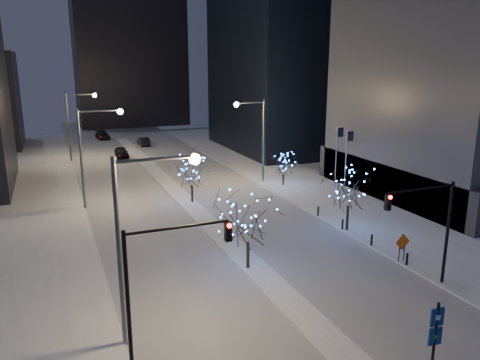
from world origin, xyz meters
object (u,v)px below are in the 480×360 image
street_lamp_w_near (139,224)px  street_lamp_w_far (75,117)px  holiday_tree_plaza_far (284,164)px  holiday_tree_median_near (248,219)px  traffic_signal_west (160,271)px  car_near (121,152)px  street_lamp_east (257,130)px  holiday_tree_median_far (192,173)px  wayfinding_sign (436,332)px  construction_sign (402,245)px  traffic_signal_east (431,219)px  car_mid (144,141)px  car_far (103,135)px  holiday_tree_plaza_near (349,189)px  street_lamp_w_mid (91,144)px

street_lamp_w_near → street_lamp_w_far: same height
holiday_tree_plaza_far → holiday_tree_median_near: bearing=-123.6°
traffic_signal_west → car_near: (5.79, 52.18, -3.97)m
street_lamp_east → holiday_tree_median_far: (-9.58, -5.05, -3.20)m
wayfinding_sign → construction_sign: wayfinding_sign is taller
holiday_tree_median_near → holiday_tree_plaza_far: (12.88, 19.40, -1.06)m
street_lamp_east → traffic_signal_east: (-1.14, -29.00, -1.69)m
traffic_signal_east → holiday_tree_median_near: (-9.44, 6.96, -1.00)m
traffic_signal_west → holiday_tree_plaza_far: 34.44m
car_mid → holiday_tree_median_far: holiday_tree_median_far is taller
car_far → holiday_tree_median_far: holiday_tree_median_far is taller
street_lamp_w_far → holiday_tree_plaza_far: bearing=-49.1°
traffic_signal_east → holiday_tree_plaza_far: 26.66m
traffic_signal_east → holiday_tree_median_near: 11.77m
holiday_tree_plaza_far → holiday_tree_median_far: bearing=-168.6°
holiday_tree_median_near → wayfinding_sign: 14.41m
traffic_signal_west → car_mid: size_ratio=1.56×
traffic_signal_west → holiday_tree_plaza_far: bearing=52.7°
street_lamp_east → construction_sign: 25.80m
traffic_signal_west → holiday_tree_median_near: bearing=45.1°
car_far → street_lamp_w_near: bearing=-100.3°
holiday_tree_median_near → holiday_tree_plaza_near: size_ratio=1.07×
holiday_tree_plaza_far → car_near: bearing=121.2°
car_mid → street_lamp_w_mid: bearing=70.8°
street_lamp_w_near → construction_sign: 20.07m
street_lamp_w_mid → construction_sign: (19.24, -22.31, -5.06)m
holiday_tree_median_far → street_lamp_east: bearing=27.8°
holiday_tree_median_far → street_lamp_w_near: bearing=-112.4°
traffic_signal_west → holiday_tree_median_near: (7.94, 7.96, -1.00)m
holiday_tree_plaza_far → street_lamp_w_far: bearing=130.9°
street_lamp_w_mid → holiday_tree_plaza_far: (21.32, 0.35, -3.80)m
holiday_tree_plaza_far → street_lamp_w_mid: bearing=-179.1°
street_lamp_w_near → car_far: (5.64, 69.50, -5.75)m
holiday_tree_plaza_near → wayfinding_sign: 19.42m
construction_sign → car_far: bearing=99.9°
traffic_signal_east → car_far: traffic_signal_east is taller
street_lamp_w_mid → street_lamp_w_far: 25.00m
traffic_signal_west → holiday_tree_median_far: bearing=70.3°
traffic_signal_west → wayfinding_sign: (11.25, -6.00, -2.42)m
car_near → street_lamp_w_far: bearing=-177.4°
traffic_signal_east → street_lamp_w_mid: bearing=124.5°
traffic_signal_west → holiday_tree_plaza_far: (20.82, 27.35, -2.06)m
street_lamp_w_near → street_lamp_w_far: (0.00, 50.00, 0.00)m
car_far → holiday_tree_plaza_far: 46.89m
street_lamp_w_far → traffic_signal_east: street_lamp_w_far is taller
street_lamp_east → traffic_signal_west: (-18.52, -30.00, -1.69)m
traffic_signal_west → street_lamp_w_near: bearing=104.0°
street_lamp_w_near → holiday_tree_median_near: (8.44, 5.95, -2.74)m
street_lamp_w_far → car_far: 21.10m
traffic_signal_east → holiday_tree_median_far: (-8.44, 23.95, -1.51)m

